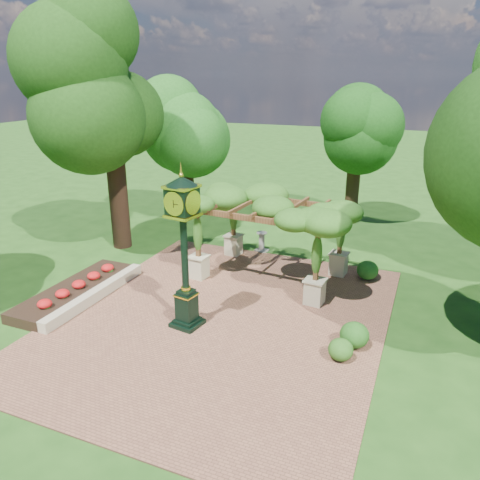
% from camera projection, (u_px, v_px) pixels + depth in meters
% --- Properties ---
extents(ground, '(120.00, 120.00, 0.00)m').
position_uv_depth(ground, '(208.00, 334.00, 14.18)').
color(ground, '#1E4714').
rests_on(ground, ground).
extents(brick_plaza, '(10.00, 12.00, 0.04)m').
position_uv_depth(brick_plaza, '(222.00, 318.00, 15.05)').
color(brick_plaza, brown).
rests_on(brick_plaza, ground).
extents(border_wall, '(0.35, 5.00, 0.40)m').
position_uv_depth(border_wall, '(96.00, 295.00, 16.22)').
color(border_wall, '#C6B793').
rests_on(border_wall, ground).
extents(flower_bed, '(1.50, 5.00, 0.36)m').
position_uv_depth(flower_bed, '(75.00, 291.00, 16.55)').
color(flower_bed, red).
rests_on(flower_bed, ground).
extents(pedestal_clock, '(1.08, 1.08, 4.81)m').
position_uv_depth(pedestal_clock, '(184.00, 239.00, 13.65)').
color(pedestal_clock, black).
rests_on(pedestal_clock, brick_plaza).
extents(pergola, '(5.67, 3.85, 3.39)m').
position_uv_depth(pergola, '(270.00, 207.00, 17.26)').
color(pergola, '#C6BD93').
rests_on(pergola, brick_plaza).
extents(sundial, '(0.61, 0.61, 0.89)m').
position_uv_depth(sundial, '(262.00, 243.00, 20.64)').
color(sundial, '#9B9B92').
rests_on(sundial, ground).
extents(shrub_front, '(0.74, 0.74, 0.62)m').
position_uv_depth(shrub_front, '(341.00, 350.00, 12.73)').
color(shrub_front, '#285618').
rests_on(shrub_front, brick_plaza).
extents(shrub_mid, '(0.89, 0.89, 0.75)m').
position_uv_depth(shrub_mid, '(354.00, 335.00, 13.32)').
color(shrub_mid, '#1F4E16').
rests_on(shrub_mid, brick_plaza).
extents(shrub_back, '(1.07, 1.07, 0.73)m').
position_uv_depth(shrub_back, '(368.00, 270.00, 17.76)').
color(shrub_back, '#1D5719').
rests_on(shrub_back, brick_plaza).
extents(tree_west_near, '(4.59, 4.59, 10.61)m').
position_uv_depth(tree_west_near, '(108.00, 79.00, 19.00)').
color(tree_west_near, black).
rests_on(tree_west_near, ground).
extents(tree_west_far, '(4.23, 4.23, 7.36)m').
position_uv_depth(tree_west_far, '(185.00, 123.00, 24.00)').
color(tree_west_far, black).
rests_on(tree_west_far, ground).
extents(tree_north, '(3.73, 3.73, 7.43)m').
position_uv_depth(tree_north, '(358.00, 124.00, 23.22)').
color(tree_north, '#352615').
rests_on(tree_north, ground).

